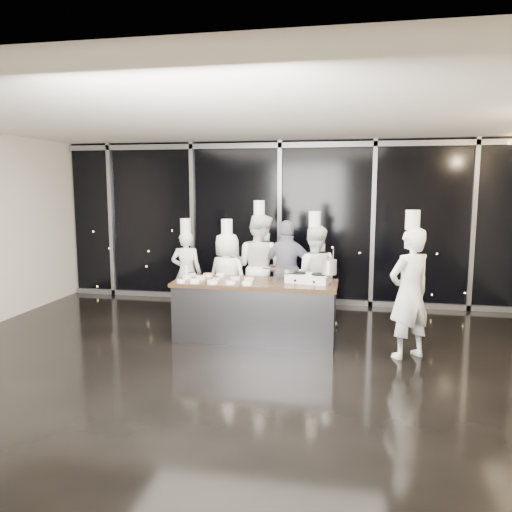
% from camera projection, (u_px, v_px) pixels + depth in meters
% --- Properties ---
extents(ground, '(9.00, 9.00, 0.00)m').
position_uv_depth(ground, '(242.00, 359.00, 6.78)').
color(ground, black).
rests_on(ground, ground).
extents(room_shell, '(9.02, 7.02, 3.21)m').
position_uv_depth(room_shell, '(255.00, 193.00, 6.43)').
color(room_shell, beige).
rests_on(room_shell, ground).
extents(window_wall, '(8.90, 0.11, 3.20)m').
position_uv_depth(window_wall, '(280.00, 223.00, 9.89)').
color(window_wall, black).
rests_on(window_wall, ground).
extents(demo_counter, '(2.46, 0.86, 0.90)m').
position_uv_depth(demo_counter, '(255.00, 310.00, 7.59)').
color(demo_counter, '#36373B').
rests_on(demo_counter, ground).
extents(stove, '(0.69, 0.51, 0.14)m').
position_uv_depth(stove, '(309.00, 278.00, 7.45)').
color(stove, silver).
rests_on(stove, demo_counter).
extents(frying_pan, '(0.58, 0.38, 0.05)m').
position_uv_depth(frying_pan, '(288.00, 269.00, 7.58)').
color(frying_pan, gray).
rests_on(frying_pan, stove).
extents(stock_pot, '(0.26, 0.26, 0.22)m').
position_uv_depth(stock_pot, '(329.00, 267.00, 7.32)').
color(stock_pot, '#B8B8BA').
rests_on(stock_pot, stove).
extents(prep_bowls, '(1.17, 0.70, 0.05)m').
position_uv_depth(prep_bowls, '(214.00, 279.00, 7.60)').
color(prep_bowls, white).
rests_on(prep_bowls, demo_counter).
extents(squeeze_bottle, '(0.06, 0.06, 0.20)m').
position_uv_depth(squeeze_bottle, '(186.00, 271.00, 7.87)').
color(squeeze_bottle, silver).
rests_on(squeeze_bottle, demo_counter).
extents(chef_far_left, '(0.59, 0.43, 1.75)m').
position_uv_depth(chef_far_left, '(186.00, 271.00, 9.07)').
color(chef_far_left, white).
rests_on(chef_far_left, ground).
extents(chef_left, '(0.88, 0.72, 1.77)m').
position_uv_depth(chef_left, '(227.00, 277.00, 8.50)').
color(chef_left, white).
rests_on(chef_left, ground).
extents(chef_center, '(1.10, 0.99, 2.08)m').
position_uv_depth(chef_center, '(259.00, 266.00, 8.69)').
color(chef_center, white).
rests_on(chef_center, ground).
extents(guest, '(1.05, 0.48, 1.75)m').
position_uv_depth(guest, '(288.00, 272.00, 8.49)').
color(guest, '#121433').
rests_on(guest, ground).
extents(chef_right, '(0.85, 0.68, 1.92)m').
position_uv_depth(chef_right, '(314.00, 276.00, 8.21)').
color(chef_right, white).
rests_on(chef_right, ground).
extents(chef_side, '(0.78, 0.73, 2.02)m').
position_uv_depth(chef_side, '(409.00, 292.00, 6.72)').
color(chef_side, white).
rests_on(chef_side, ground).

